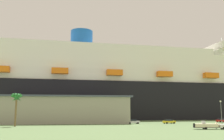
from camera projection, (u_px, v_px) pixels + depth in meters
ground_plane at (119, 122)px, 114.81m from camera, size 600.00×600.00×0.00m
cruise_ship at (129, 90)px, 146.97m from camera, size 233.60×45.28×56.84m
terminal_building at (61, 110)px, 104.41m from camera, size 55.82×29.44×10.59m
small_boat_on_trailer at (208, 126)px, 67.13m from camera, size 7.98×3.18×2.15m
palm_tree at (16, 100)px, 80.17m from camera, size 3.63×3.68×10.37m
street_lamp at (221, 109)px, 86.72m from camera, size 0.56×0.56×8.32m
parked_car_red_hatchback at (222, 120)px, 107.45m from camera, size 4.65×2.48×1.58m
parked_car_silver_sedan at (133, 122)px, 95.13m from camera, size 4.70×2.23×1.58m
parked_car_yellow_taxi at (169, 121)px, 96.78m from camera, size 4.99×2.72×1.58m
parked_car_white_van at (74, 121)px, 101.15m from camera, size 5.00×2.63×1.58m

